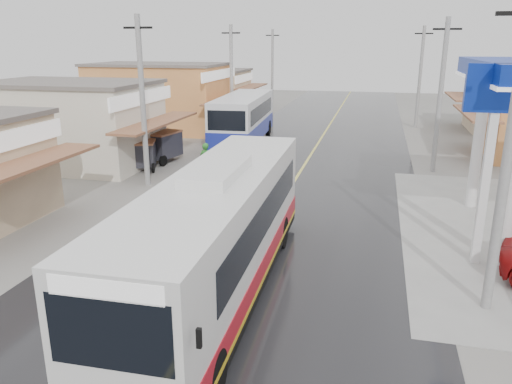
# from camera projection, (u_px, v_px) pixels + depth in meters

# --- Properties ---
(ground) EXTENTS (120.00, 120.00, 0.00)m
(ground) POSITION_uv_depth(u_px,v_px,m) (233.00, 280.00, 14.84)
(ground) COLOR slate
(ground) RESTS_ON ground
(road) EXTENTS (12.00, 90.00, 0.02)m
(road) POSITION_uv_depth(u_px,v_px,m) (305.00, 164.00, 28.79)
(road) COLOR black
(road) RESTS_ON ground
(centre_line) EXTENTS (0.15, 90.00, 0.01)m
(centre_line) POSITION_uv_depth(u_px,v_px,m) (305.00, 164.00, 28.79)
(centre_line) COLOR #D8CC4C
(centre_line) RESTS_ON road
(shopfronts_left) EXTENTS (11.00, 44.00, 5.20)m
(shopfronts_left) POSITION_uv_depth(u_px,v_px,m) (125.00, 144.00, 34.51)
(shopfronts_left) COLOR tan
(shopfronts_left) RESTS_ON ground
(utility_poles_left) EXTENTS (1.60, 50.00, 8.00)m
(utility_poles_left) POSITION_uv_depth(u_px,v_px,m) (197.00, 154.00, 31.30)
(utility_poles_left) COLOR gray
(utility_poles_left) RESTS_ON ground
(utility_poles_right) EXTENTS (1.60, 36.00, 8.00)m
(utility_poles_right) POSITION_uv_depth(u_px,v_px,m) (432.00, 171.00, 27.21)
(utility_poles_right) COLOR gray
(utility_poles_right) RESTS_ON ground
(coach_bus) EXTENTS (2.85, 11.92, 3.71)m
(coach_bus) POSITION_uv_depth(u_px,v_px,m) (219.00, 235.00, 13.47)
(coach_bus) COLOR silver
(coach_bus) RESTS_ON road
(second_bus) EXTENTS (3.22, 9.97, 3.26)m
(second_bus) POSITION_uv_depth(u_px,v_px,m) (243.00, 118.00, 34.24)
(second_bus) COLOR silver
(second_bus) RESTS_ON road
(cyclist) EXTENTS (1.17, 2.15, 2.20)m
(cyclist) POSITION_uv_depth(u_px,v_px,m) (208.00, 172.00, 24.17)
(cyclist) COLOR black
(cyclist) RESTS_ON ground
(tricycle_near) EXTENTS (1.97, 2.25, 1.59)m
(tricycle_near) POSITION_uv_depth(u_px,v_px,m) (143.00, 153.00, 27.41)
(tricycle_near) COLOR #26262D
(tricycle_near) RESTS_ON ground
(tricycle_far) EXTENTS (1.93, 2.56, 1.78)m
(tricycle_far) POSITION_uv_depth(u_px,v_px,m) (163.00, 145.00, 29.13)
(tricycle_far) COLOR #26262D
(tricycle_far) RESTS_ON ground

